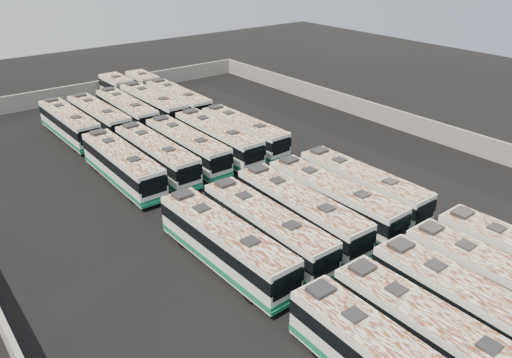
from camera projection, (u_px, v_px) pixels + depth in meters
The scene contains 20 objects.
ground at pixel (260, 190), 43.82m from camera, with size 140.00×140.00×0.00m, color black.
perimeter_wall at pixel (260, 179), 43.34m from camera, with size 45.20×73.20×2.20m.
bus_front_left at pixel (435, 338), 25.30m from camera, with size 2.57×11.93×3.36m.
bus_front_center at pixel (474, 312), 26.96m from camera, with size 2.84×12.43×3.49m.
bus_front_right at pixel (503, 286), 29.01m from camera, with size 2.72×12.15×3.42m.
bus_midfront_far_left at pixel (225, 243), 33.03m from camera, with size 2.88×12.35×3.47m.
bus_midfront_left at pixel (266, 228), 34.86m from camera, with size 2.59×12.03×3.39m.
bus_midfront_center at pixel (300, 212), 36.82m from camera, with size 2.92×12.41×3.48m.
bus_midfront_right at pixel (333, 199), 38.60m from camera, with size 2.87×12.36×3.47m.
bus_midfront_far_right at pixel (362, 187), 40.61m from camera, with size 2.62×12.07×3.40m.
bus_midback_far_left at pixel (122, 165), 44.43m from camera, with size 2.66×12.25×3.45m.
bus_midback_left at pixel (156, 156), 46.37m from camera, with size 2.57×12.12×3.41m.
bus_midback_center at pixel (187, 147), 48.40m from camera, with size 2.55×12.03×3.39m.
bus_midback_right at pixel (218, 139), 50.10m from camera, with size 2.68×12.36×3.48m.
bus_midback_far_right at pixel (244, 132), 51.97m from camera, with size 2.75×11.96×3.36m.
bus_back_far_left at pixel (69, 124), 54.35m from camera, with size 2.69×11.98×3.37m.
bus_back_left at pixel (99, 118), 56.07m from camera, with size 2.78×12.01×3.37m.
bus_back_center at pixel (127, 112), 58.05m from camera, with size 2.77×12.14×3.41m.
bus_back_right at pixel (141, 99), 62.31m from camera, with size 2.78×19.33×3.50m.
bus_back_far_right at pixel (166, 95), 64.03m from camera, with size 2.99×18.99×3.44m.
Camera 1 is at (-24.26, -30.52, 20.04)m, focal length 35.00 mm.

